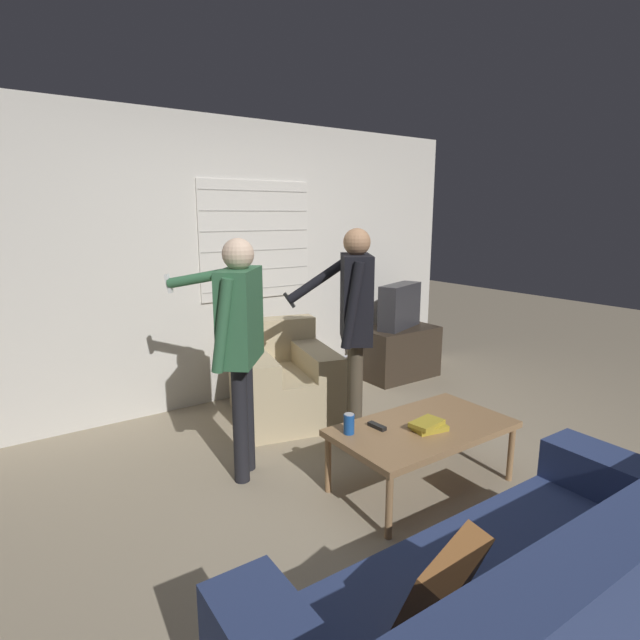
% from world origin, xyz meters
% --- Properties ---
extents(ground_plane, '(16.00, 16.00, 0.00)m').
position_xyz_m(ground_plane, '(0.00, 0.00, 0.00)').
color(ground_plane, gray).
extents(wall_back, '(5.20, 0.08, 2.55)m').
position_xyz_m(wall_back, '(0.01, 2.03, 1.28)').
color(wall_back, silver).
rests_on(wall_back, ground_plane).
extents(couch_blue, '(2.01, 0.83, 0.84)m').
position_xyz_m(couch_blue, '(-0.49, -1.39, 0.32)').
color(couch_blue, navy).
rests_on(couch_blue, ground_plane).
extents(armchair_beige, '(0.97, 1.07, 0.80)m').
position_xyz_m(armchair_beige, '(0.14, 1.34, 0.32)').
color(armchair_beige, '#C6B289').
rests_on(armchair_beige, ground_plane).
extents(coffee_table, '(1.14, 0.64, 0.41)m').
position_xyz_m(coffee_table, '(0.29, -0.15, 0.38)').
color(coffee_table, '#9E754C').
rests_on(coffee_table, ground_plane).
extents(tv_stand, '(0.81, 0.49, 0.54)m').
position_xyz_m(tv_stand, '(1.70, 1.57, 0.27)').
color(tv_stand, '#33281E').
rests_on(tv_stand, ground_plane).
extents(tv, '(0.63, 0.40, 0.46)m').
position_xyz_m(tv, '(1.70, 1.57, 0.77)').
color(tv, '#2D2D33').
rests_on(tv, tv_stand).
extents(person_left_standing, '(0.52, 0.81, 1.58)m').
position_xyz_m(person_left_standing, '(-0.59, 0.62, 1.00)').
color(person_left_standing, black).
rests_on(person_left_standing, ground_plane).
extents(person_right_standing, '(0.53, 0.76, 1.62)m').
position_xyz_m(person_right_standing, '(0.28, 0.54, 1.03)').
color(person_right_standing, '#4C4233').
rests_on(person_right_standing, ground_plane).
extents(book_stack, '(0.24, 0.19, 0.06)m').
position_xyz_m(book_stack, '(0.27, -0.21, 0.44)').
color(book_stack, gold).
rests_on(book_stack, coffee_table).
extents(soda_can, '(0.07, 0.07, 0.13)m').
position_xyz_m(soda_can, '(-0.17, 0.02, 0.48)').
color(soda_can, '#194C9E').
rests_on(soda_can, coffee_table).
extents(spare_remote, '(0.05, 0.13, 0.02)m').
position_xyz_m(spare_remote, '(0.03, -0.02, 0.43)').
color(spare_remote, black).
rests_on(spare_remote, coffee_table).
extents(floor_fan, '(0.31, 0.20, 0.39)m').
position_xyz_m(floor_fan, '(0.91, 1.45, 0.19)').
color(floor_fan, '#A8A8AD').
rests_on(floor_fan, ground_plane).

